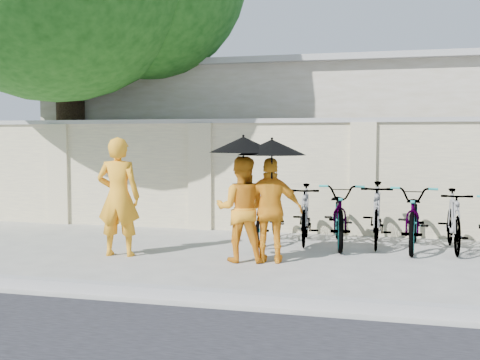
# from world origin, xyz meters

# --- Properties ---
(ground) EXTENTS (80.00, 80.00, 0.00)m
(ground) POSITION_xyz_m (0.00, 0.00, 0.00)
(ground) COLOR #B0ADA4
(kerb) EXTENTS (40.00, 0.16, 0.12)m
(kerb) POSITION_xyz_m (0.00, -1.70, 0.06)
(kerb) COLOR #9D9D9D
(kerb) RESTS_ON ground
(compound_wall) EXTENTS (20.00, 0.30, 2.00)m
(compound_wall) POSITION_xyz_m (1.00, 3.20, 1.00)
(compound_wall) COLOR beige
(compound_wall) RESTS_ON ground
(building_behind) EXTENTS (14.00, 6.00, 3.20)m
(building_behind) POSITION_xyz_m (2.00, 7.00, 1.60)
(building_behind) COLOR beige
(building_behind) RESTS_ON ground
(monk_left) EXTENTS (0.69, 0.50, 1.74)m
(monk_left) POSITION_xyz_m (-1.35, 0.32, 0.87)
(monk_left) COLOR #FFA41D
(monk_left) RESTS_ON ground
(monk_center) EXTENTS (0.79, 0.66, 1.47)m
(monk_center) POSITION_xyz_m (0.49, 0.38, 0.74)
(monk_center) COLOR orange
(monk_center) RESTS_ON ground
(parasol_center) EXTENTS (0.94, 0.94, 0.91)m
(parasol_center) POSITION_xyz_m (0.54, 0.30, 1.64)
(parasol_center) COLOR black
(parasol_center) RESTS_ON ground
(monk_right) EXTENTS (0.89, 0.46, 1.46)m
(monk_right) POSITION_xyz_m (0.91, 0.40, 0.73)
(monk_right) COLOR orange
(monk_right) RESTS_ON ground
(parasol_right) EXTENTS (0.93, 0.93, 0.88)m
(parasol_right) POSITION_xyz_m (0.93, 0.32, 1.60)
(parasol_right) COLOR black
(parasol_right) RESTS_ON ground
(bike_0) EXTENTS (0.62, 1.65, 0.86)m
(bike_0) POSITION_xyz_m (0.56, 1.98, 0.43)
(bike_0) COLOR gray
(bike_0) RESTS_ON ground
(bike_1) EXTENTS (0.62, 1.65, 0.97)m
(bike_1) POSITION_xyz_m (1.14, 2.06, 0.48)
(bike_1) COLOR gray
(bike_1) RESTS_ON ground
(bike_2) EXTENTS (0.92, 2.02, 1.02)m
(bike_2) POSITION_xyz_m (1.71, 1.96, 0.51)
(bike_2) COLOR gray
(bike_2) RESTS_ON ground
(bike_3) EXTENTS (0.50, 1.71, 1.02)m
(bike_3) POSITION_xyz_m (2.28, 2.09, 0.51)
(bike_3) COLOR gray
(bike_3) RESTS_ON ground
(bike_4) EXTENTS (0.78, 1.96, 1.01)m
(bike_4) POSITION_xyz_m (2.85, 1.95, 0.51)
(bike_4) COLOR gray
(bike_4) RESTS_ON ground
(bike_5) EXTENTS (0.48, 1.58, 0.95)m
(bike_5) POSITION_xyz_m (3.43, 1.92, 0.47)
(bike_5) COLOR gray
(bike_5) RESTS_ON ground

